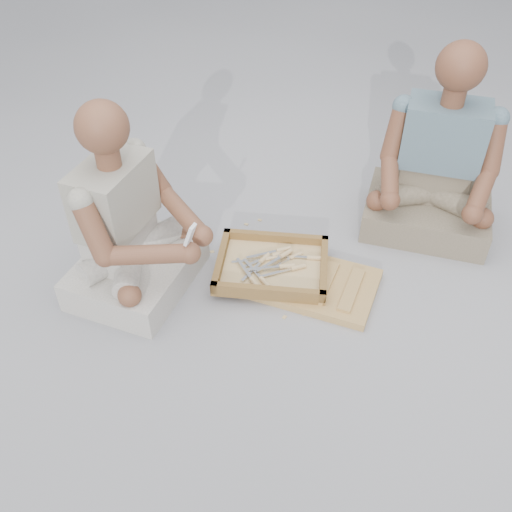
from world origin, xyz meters
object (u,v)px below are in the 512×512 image
at_px(carved_panel, 313,283).
at_px(companion, 436,172).
at_px(craftsman, 129,231).
at_px(tool_tray, 272,266).

xyz_separation_m(carved_panel, companion, (0.39, 0.67, 0.30)).
xyz_separation_m(carved_panel, craftsman, (-0.76, -0.28, 0.29)).
xyz_separation_m(tool_tray, craftsman, (-0.56, -0.27, 0.24)).
bearing_deg(companion, craftsman, 34.06).
bearing_deg(companion, tool_tray, 43.36).
distance_m(tool_tray, companion, 0.93).
relative_size(craftsman, companion, 0.95).
height_order(tool_tray, companion, companion).
xyz_separation_m(craftsman, companion, (1.15, 0.95, 0.01)).
relative_size(carved_panel, companion, 0.60).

